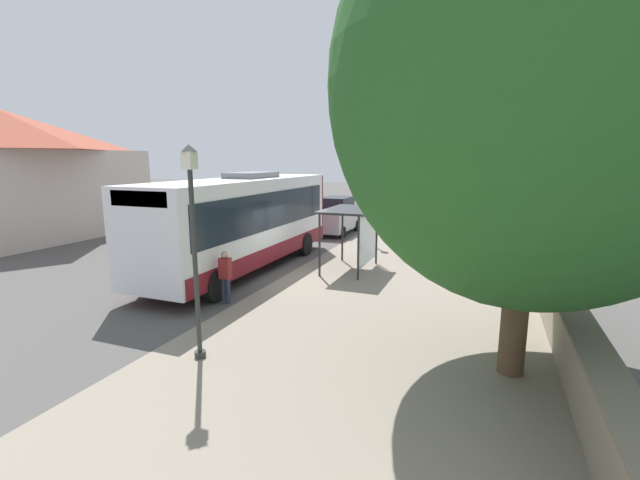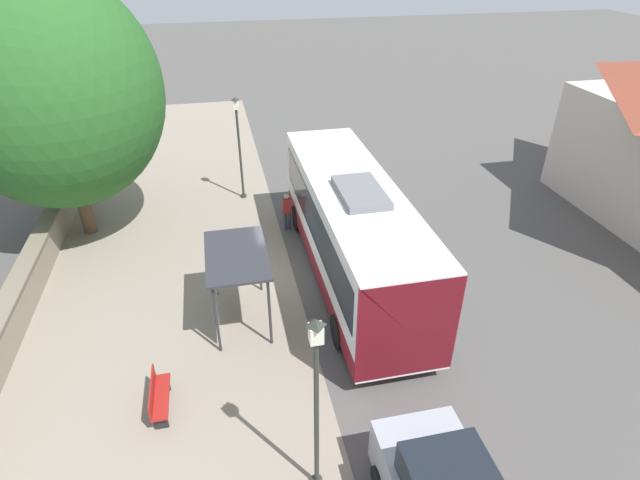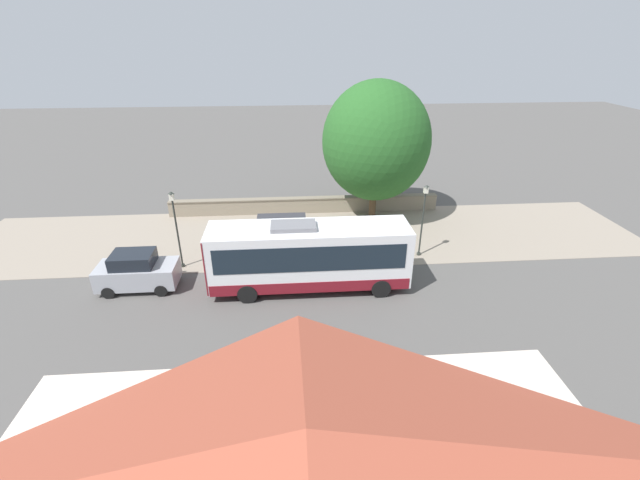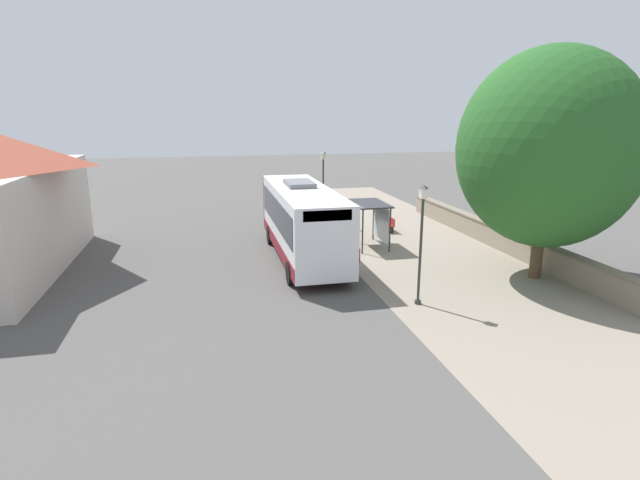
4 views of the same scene
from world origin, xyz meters
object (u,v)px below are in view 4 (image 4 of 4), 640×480
bench (388,224)px  pedestrian (356,259)px  shade_tree (549,149)px  street_lamp_far (323,182)px  street_lamp_near (421,235)px  bus_shelter (371,210)px  bus (302,220)px  parked_car_behind_bus (286,205)px

bench → pedestrian: bearing=61.0°
shade_tree → street_lamp_far: bearing=-62.0°
street_lamp_near → street_lamp_far: (0.37, -14.12, 0.06)m
street_lamp_far → bus_shelter: bearing=102.3°
bus → street_lamp_far: 7.77m
pedestrian → street_lamp_near: street_lamp_near is taller
bus → street_lamp_far: (-2.72, -7.24, 0.81)m
bus → street_lamp_near: bearing=114.2°
bus_shelter → street_lamp_far: 6.00m
street_lamp_far → parked_car_behind_bus: street_lamp_far is taller
shade_tree → parked_car_behind_bus: 17.24m
parked_car_behind_bus → bench: bearing=140.6°
pedestrian → shade_tree: size_ratio=0.17×
bench → street_lamp_near: 11.96m
pedestrian → street_lamp_near: size_ratio=0.35×
shade_tree → parked_car_behind_bus: (8.72, -14.16, -4.54)m
bench → shade_tree: (-3.18, 9.62, 5.08)m
bus → street_lamp_near: size_ratio=2.28×
bus → parked_car_behind_bus: 9.09m
street_lamp_far → pedestrian: bearing=84.1°
bus → parked_car_behind_bus: bus is taller
street_lamp_near → parked_car_behind_bus: street_lamp_near is taller
bench → street_lamp_far: 4.92m
bus_shelter → street_lamp_far: street_lamp_far is taller
street_lamp_near → bus: bearing=-65.8°
parked_car_behind_bus → pedestrian: bearing=94.6°
pedestrian → bench: pedestrian is taller
street_lamp_near → bench: bearing=-104.9°
street_lamp_near → shade_tree: size_ratio=0.47×
street_lamp_far → shade_tree: size_ratio=0.48×
bench → shade_tree: 11.33m
bus_shelter → street_lamp_far: (1.26, -5.82, 0.74)m
bus → shade_tree: size_ratio=1.07×
bus_shelter → bench: (-2.13, -3.06, -1.52)m
bench → street_lamp_near: bearing=75.1°
pedestrian → shade_tree: 9.10m
bus_shelter → street_lamp_near: 8.38m
bench → shade_tree: bearing=108.3°
street_lamp_far → shade_tree: 14.29m
street_lamp_near → street_lamp_far: street_lamp_far is taller
bus_shelter → street_lamp_far: size_ratio=0.63×
bus_shelter → shade_tree: bearing=129.0°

